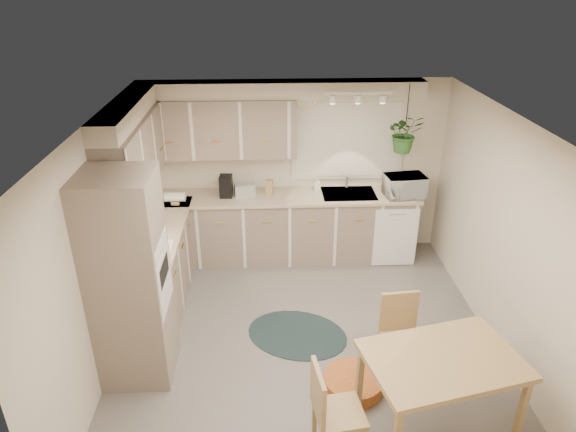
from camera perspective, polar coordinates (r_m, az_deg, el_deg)
The scene contains 35 objects.
floor at distance 5.74m, azimuth 1.99°, elevation -13.55°, with size 4.20×4.20×0.00m, color #69645C.
ceiling at distance 4.62m, azimuth 2.44°, elevation 10.18°, with size 4.20×4.20×0.00m, color white.
wall_back at distance 6.98m, azimuth 0.80°, elevation 5.31°, with size 4.00×0.04×2.40m, color beige.
wall_front at distance 3.39m, azimuth 5.23°, elevation -20.28°, with size 4.00×0.04×2.40m, color beige.
wall_left at distance 5.30m, azimuth -19.93°, elevation -3.30°, with size 0.04×4.20×2.40m, color beige.
wall_right at distance 5.60m, azimuth 23.08°, elevation -2.30°, with size 0.04×4.20×2.40m, color beige.
base_cab_left at distance 6.32m, azimuth -14.21°, elevation -5.40°, with size 0.60×1.85×0.90m, color gray.
base_cab_back at distance 7.00m, azimuth -0.73°, elevation -1.34°, with size 3.60×0.60×0.90m, color gray.
counter_left at distance 6.10m, azimuth -14.59°, elevation -1.61°, with size 0.64×1.89×0.04m, color tan.
counter_back at distance 6.79m, azimuth -0.75°, elevation 2.16°, with size 3.64×0.64×0.04m, color tan.
oven_stack at distance 4.98m, azimuth -17.22°, elevation -6.89°, with size 0.65×0.65×2.10m, color gray.
wall_oven_face at distance 4.90m, azimuth -13.58°, elevation -6.91°, with size 0.02×0.56×0.58m, color silver.
upper_cab_left at distance 5.90m, azimuth -16.62°, elevation 6.77°, with size 0.35×2.00×0.75m, color gray.
upper_cab_back at distance 6.63m, azimuth -7.86°, elevation 9.66°, with size 2.00×0.35×0.75m, color gray.
soffit_left at distance 5.78m, azimuth -17.47°, elevation 11.21°, with size 0.30×2.00×0.20m, color beige.
soffit_back at distance 6.52m, azimuth -0.87°, elevation 13.91°, with size 3.60×0.30×0.20m, color beige.
cooktop at distance 5.59m, azimuth -15.59°, elevation -4.08°, with size 0.52×0.58×0.02m, color silver.
range_hood at distance 5.39m, azimuth -16.36°, elevation 0.12°, with size 0.40×0.60×0.14m, color silver.
window_blinds at distance 6.90m, azimuth 6.71°, elevation 8.40°, with size 1.40×0.02×1.00m, color white.
window_frame at distance 6.91m, azimuth 6.69°, elevation 8.42°, with size 1.50×0.02×1.10m, color beige.
sink at distance 6.89m, azimuth 6.75°, elevation 2.16°, with size 0.70×0.48×0.10m, color #B4B8BC.
dishwasher_front at distance 6.95m, azimuth 11.84°, elevation -2.40°, with size 0.58×0.01×0.83m, color silver.
track_light_bar at distance 6.22m, azimuth 7.80°, elevation 13.39°, with size 0.80×0.04×0.04m, color silver.
wall_clock at distance 6.68m, azimuth 2.18°, elevation 13.14°, with size 0.30×0.30×0.03m, color gold.
dining_table at distance 4.77m, azimuth 16.28°, elevation -18.43°, with size 1.24×0.83×0.78m, color #AB7D55.
chair_left at distance 4.43m, azimuth 5.76°, elevation -20.71°, with size 0.41×0.41×0.87m, color #AB7D55.
chair_back at distance 5.18m, azimuth 12.67°, elevation -13.31°, with size 0.40×0.40×0.85m, color #AB7D55.
braided_rug at distance 5.80m, azimuth 1.04°, elevation -13.02°, with size 1.11×0.83×0.01m, color black.
pet_bed at distance 5.20m, azimuth 7.25°, elevation -17.89°, with size 0.57×0.57×0.13m, color #BB6F25.
microwave at distance 6.87m, azimuth 12.85°, elevation 3.53°, with size 0.51×0.28×0.35m, color silver.
soap_bottle at distance 6.94m, azimuth 3.25°, elevation 3.22°, with size 0.08×0.18×0.08m, color silver.
hanging_plant at distance 6.65m, azimuth 12.82°, elevation 8.53°, with size 0.44×0.49×0.38m, color #2C5C24.
coffee_maker at distance 6.75m, azimuth -6.90°, elevation 3.32°, with size 0.16×0.19×0.28m, color black.
toaster at distance 6.78m, azimuth -4.83°, elevation 2.96°, with size 0.27×0.15×0.16m, color #B4B8BC.
knife_block at distance 6.80m, azimuth -2.07°, elevation 3.24°, with size 0.09×0.09×0.19m, color #AB7D55.
Camera 1 is at (-0.40, -4.43, 3.64)m, focal length 32.00 mm.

